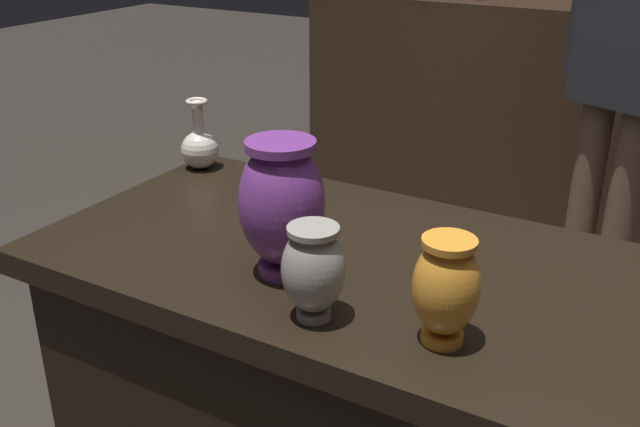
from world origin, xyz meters
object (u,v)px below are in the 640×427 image
(vase_centerpiece, at_px, (282,204))
(vase_right_accent, at_px, (446,287))
(vase_tall_behind, at_px, (200,146))
(vase_left_accent, at_px, (313,269))
(visitor_center_back, at_px, (627,62))

(vase_centerpiece, height_order, vase_right_accent, vase_centerpiece)
(vase_tall_behind, relative_size, vase_left_accent, 1.09)
(vase_tall_behind, bearing_deg, vase_right_accent, -27.65)
(vase_left_accent, height_order, vase_right_accent, vase_right_accent)
(vase_tall_behind, height_order, visitor_center_back, visitor_center_back)
(vase_centerpiece, relative_size, vase_left_accent, 1.56)
(vase_right_accent, relative_size, visitor_center_back, 0.11)
(vase_centerpiece, distance_m, visitor_center_back, 1.66)
(vase_tall_behind, distance_m, vase_left_accent, 0.74)
(vase_centerpiece, distance_m, vase_tall_behind, 0.59)
(vase_centerpiece, bearing_deg, vase_tall_behind, 142.96)
(vase_centerpiece, distance_m, vase_left_accent, 0.16)
(vase_centerpiece, xyz_separation_m, vase_tall_behind, (-0.47, 0.35, -0.08))
(vase_centerpiece, xyz_separation_m, vase_right_accent, (0.32, -0.06, -0.04))
(vase_left_accent, bearing_deg, vase_right_accent, 11.07)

